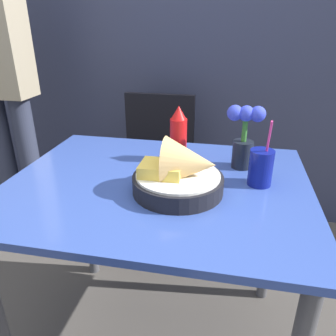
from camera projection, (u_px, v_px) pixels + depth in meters
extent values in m
cube|color=#2D334C|center=(201.00, 7.00, 1.85)|extent=(7.00, 0.06, 2.60)
cube|color=#334C9E|center=(158.00, 185.00, 1.09)|extent=(0.99, 0.79, 0.02)
cylinder|color=#4C4C51|center=(88.00, 213.00, 1.62)|extent=(0.05, 0.05, 0.72)
cylinder|color=#4C4C51|center=(271.00, 234.00, 1.46)|extent=(0.05, 0.05, 0.72)
cylinder|color=black|center=(114.00, 224.00, 1.79)|extent=(0.03, 0.03, 0.44)
cylinder|color=black|center=(179.00, 231.00, 1.72)|extent=(0.03, 0.03, 0.44)
cylinder|color=black|center=(133.00, 193.00, 2.11)|extent=(0.03, 0.03, 0.44)
cylinder|color=black|center=(188.00, 198.00, 2.04)|extent=(0.03, 0.03, 0.44)
cube|color=black|center=(153.00, 175.00, 1.82)|extent=(0.40, 0.40, 0.02)
cube|color=black|center=(160.00, 129.00, 1.90)|extent=(0.40, 0.03, 0.40)
cylinder|color=black|center=(178.00, 184.00, 1.01)|extent=(0.28, 0.28, 0.05)
cylinder|color=white|center=(178.00, 175.00, 1.00)|extent=(0.26, 0.26, 0.01)
cone|color=tan|center=(190.00, 163.00, 0.97)|extent=(0.15, 0.15, 0.15)
cube|color=#E5C14C|center=(161.00, 170.00, 0.99)|extent=(0.13, 0.10, 0.04)
cylinder|color=red|center=(178.00, 140.00, 1.22)|extent=(0.06, 0.06, 0.16)
cone|color=red|center=(179.00, 112.00, 1.17)|extent=(0.06, 0.06, 0.05)
cylinder|color=navy|center=(261.00, 168.00, 1.04)|extent=(0.08, 0.08, 0.12)
cylinder|color=black|center=(260.00, 170.00, 1.05)|extent=(0.07, 0.07, 0.10)
cylinder|color=#EA3884|center=(266.00, 152.00, 1.02)|extent=(0.01, 0.08, 0.22)
cylinder|color=black|center=(242.00, 154.00, 1.17)|extent=(0.07, 0.07, 0.10)
cylinder|color=#33722D|center=(245.00, 129.00, 1.13)|extent=(0.02, 0.02, 0.09)
sphere|color=blue|center=(246.00, 113.00, 1.11)|extent=(0.05, 0.05, 0.05)
sphere|color=blue|center=(235.00, 113.00, 1.12)|extent=(0.05, 0.05, 0.05)
sphere|color=blue|center=(258.00, 114.00, 1.10)|extent=(0.05, 0.05, 0.05)
cylinder|color=#2D3347|center=(8.00, 168.00, 1.95)|extent=(0.11, 0.11, 0.86)
cylinder|color=#2D3347|center=(32.00, 170.00, 1.92)|extent=(0.11, 0.11, 0.86)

